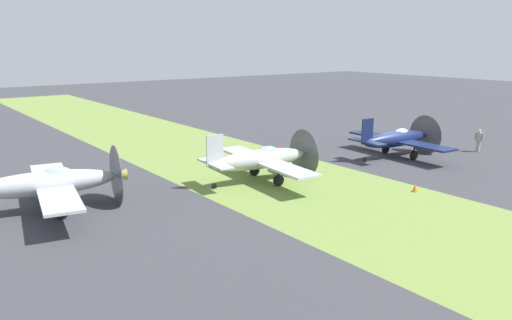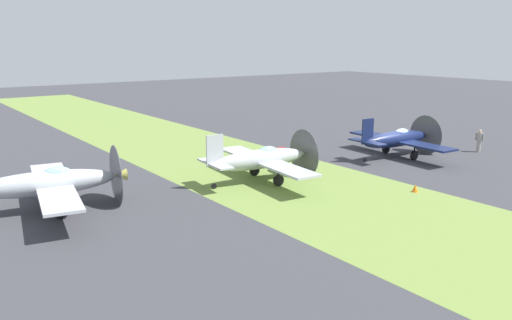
{
  "view_description": "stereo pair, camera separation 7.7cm",
  "coord_description": "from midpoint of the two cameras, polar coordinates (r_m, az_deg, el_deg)",
  "views": [
    {
      "loc": [
        23.08,
        -29.23,
        8.19
      ],
      "look_at": [
        -0.94,
        -11.32,
        1.24
      ],
      "focal_mm": 35.82,
      "sensor_mm": 36.0,
      "label": 1
    },
    {
      "loc": [
        23.13,
        -29.17,
        8.19
      ],
      "look_at": [
        -0.94,
        -11.32,
        1.24
      ],
      "focal_mm": 35.82,
      "sensor_mm": 36.0,
      "label": 2
    }
  ],
  "objects": [
    {
      "name": "runway_marker_cone",
      "position": [
        29.9,
        17.43,
        -3.02
      ],
      "size": [
        0.36,
        0.36,
        0.44
      ],
      "primitive_type": "cone",
      "color": "orange",
      "rests_on": "ground"
    },
    {
      "name": "airplane_lead",
      "position": [
        38.36,
        15.57,
        2.28
      ],
      "size": [
        8.97,
        7.1,
        3.19
      ],
      "rotation": [
        0.0,
        0.0,
        -0.07
      ],
      "color": "#141E47",
      "rests_on": "ground"
    },
    {
      "name": "ground_plane",
      "position": [
        38.12,
        14.73,
        0.22
      ],
      "size": [
        160.0,
        160.0,
        0.0
      ],
      "primitive_type": "plane",
      "color": "#38383D"
    },
    {
      "name": "airplane_trail",
      "position": [
        27.02,
        -22.09,
        -2.41
      ],
      "size": [
        9.66,
        7.7,
        3.42
      ],
      "rotation": [
        0.0,
        0.0,
        -0.18
      ],
      "color": "#B2B7BC",
      "rests_on": "ground"
    },
    {
      "name": "ground_crew_chief",
      "position": [
        42.31,
        23.7,
        2.04
      ],
      "size": [
        0.61,
        0.38,
        1.73
      ],
      "rotation": [
        0.0,
        0.0,
        0.26
      ],
      "color": "#9E998E",
      "rests_on": "ground"
    },
    {
      "name": "fuel_drum",
      "position": [
        36.18,
        2.9,
        0.69
      ],
      "size": [
        0.6,
        0.6,
        0.9
      ],
      "primitive_type": "cylinder",
      "color": "maroon",
      "rests_on": "ground"
    },
    {
      "name": "airplane_wingman",
      "position": [
        30.45,
        0.69,
        0.11
      ],
      "size": [
        9.2,
        7.29,
        3.27
      ],
      "rotation": [
        0.0,
        0.0,
        -0.1
      ],
      "color": "#B2B7BC",
      "rests_on": "ground"
    },
    {
      "name": "grass_verge",
      "position": [
        31.04,
        2.85,
        -2.25
      ],
      "size": [
        120.0,
        11.0,
        0.01
      ],
      "primitive_type": "cube",
      "color": "olive",
      "rests_on": "ground"
    }
  ]
}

